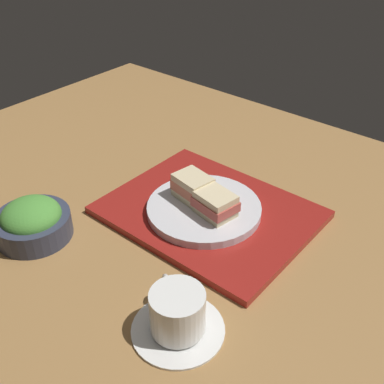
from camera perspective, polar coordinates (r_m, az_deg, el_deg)
ground_plane at (r=92.89cm, az=0.36°, el=-2.71°), size 140.00×100.00×3.00cm
serving_tray at (r=90.12cm, az=2.25°, el=-2.31°), size 37.44×29.41×1.44cm
sandwich_plate at (r=88.15cm, az=1.46°, el=-2.04°), size 21.40×21.40×1.55cm
sandwich_near at (r=84.44cm, az=2.85°, el=-1.45°), size 8.12×6.84×4.37cm
sandwich_far at (r=88.37cm, az=0.20°, el=0.56°), size 7.97×6.42×4.70cm
salad_bowl at (r=88.20cm, az=-18.75°, el=-3.39°), size 13.48×13.48×7.27cm
coffee_cup at (r=68.13cm, az=-1.78°, el=-14.60°), size 13.52×13.52×7.26cm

